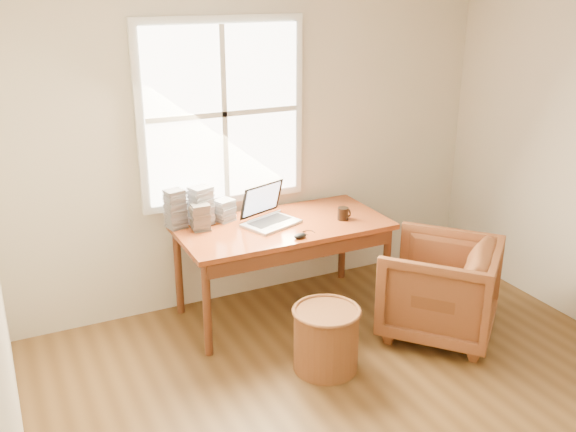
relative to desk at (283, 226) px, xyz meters
name	(u,v)px	position (x,y,z in m)	size (l,w,h in m)	color
room_shell	(415,224)	(-0.02, -1.64, 0.59)	(4.04, 4.54, 2.64)	brown
desk	(283,226)	(0.00, 0.00, 0.00)	(1.60, 0.80, 0.04)	brown
armchair	(439,288)	(0.90, -0.79, -0.37)	(0.78, 0.80, 0.73)	brown
wicker_stool	(326,340)	(-0.08, -0.85, -0.51)	(0.44, 0.44, 0.44)	brown
laptop	(271,206)	(-0.09, 0.02, 0.17)	(0.41, 0.43, 0.31)	#B0B3B7
mouse	(300,236)	(-0.01, -0.31, 0.04)	(0.10, 0.06, 0.03)	black
coffee_mug	(343,214)	(0.46, -0.12, 0.07)	(0.09, 0.09, 0.10)	black
cd_stack_a	(201,206)	(-0.56, 0.25, 0.17)	(0.15, 0.14, 0.30)	#A8ABB3
cd_stack_b	(200,217)	(-0.60, 0.16, 0.12)	(0.13, 0.11, 0.20)	#2A292F
cd_stack_c	(175,209)	(-0.75, 0.27, 0.17)	(0.13, 0.12, 0.30)	#91929D
cd_stack_d	(224,210)	(-0.37, 0.26, 0.11)	(0.14, 0.12, 0.17)	#B6BAC2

